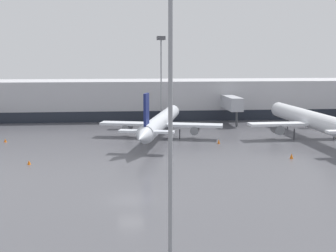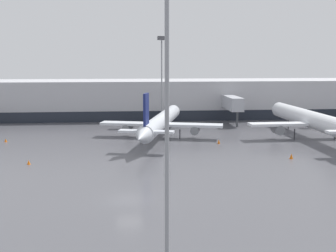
# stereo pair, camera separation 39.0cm
# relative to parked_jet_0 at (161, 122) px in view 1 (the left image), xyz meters

# --- Properties ---
(ground_plane) EXTENTS (320.00, 320.00, 0.00)m
(ground_plane) POSITION_rel_parked_jet_0_xyz_m (-5.67, -33.47, -2.93)
(ground_plane) COLOR #4C4C51
(terminal_building) EXTENTS (160.00, 29.87, 9.00)m
(terminal_building) POSITION_rel_parked_jet_0_xyz_m (-5.74, 28.41, 1.56)
(terminal_building) COLOR #B2B2B7
(terminal_building) RESTS_ON ground_plane
(parked_jet_0) EXTENTS (22.02, 35.38, 8.99)m
(parked_jet_0) POSITION_rel_parked_jet_0_xyz_m (0.00, 0.00, 0.00)
(parked_jet_0) COLOR silver
(parked_jet_0) RESTS_ON ground_plane
(parked_jet_3) EXTENTS (23.11, 39.39, 9.55)m
(parked_jet_3) POSITION_rel_parked_jet_0_xyz_m (26.73, -3.32, 0.36)
(parked_jet_3) COLOR silver
(parked_jet_3) RESTS_ON ground_plane
(traffic_cone_0) EXTENTS (0.50, 0.50, 0.72)m
(traffic_cone_0) POSITION_rel_parked_jet_0_xyz_m (17.27, -17.76, -2.57)
(traffic_cone_0) COLOR orange
(traffic_cone_0) RESTS_ON ground_plane
(traffic_cone_2) EXTENTS (0.47, 0.47, 0.58)m
(traffic_cone_2) POSITION_rel_parked_jet_0_xyz_m (-19.10, -17.81, -2.64)
(traffic_cone_2) COLOR orange
(traffic_cone_2) RESTS_ON ground_plane
(traffic_cone_3) EXTENTS (0.46, 0.46, 0.58)m
(traffic_cone_3) POSITION_rel_parked_jet_0_xyz_m (-26.73, -1.42, -2.64)
(traffic_cone_3) COLOR orange
(traffic_cone_3) RESTS_ON ground_plane
(traffic_cone_4) EXTENTS (0.43, 0.43, 0.71)m
(traffic_cone_4) POSITION_rel_parked_jet_0_xyz_m (9.26, -6.13, -2.58)
(traffic_cone_4) COLOR orange
(traffic_cone_4) RESTS_ON ground_plane
(apron_light_mast_2) EXTENTS (1.80, 1.80, 22.44)m
(apron_light_mast_2) POSITION_rel_parked_jet_0_xyz_m (-2.96, -46.39, 14.29)
(apron_light_mast_2) COLOR gray
(apron_light_mast_2) RESTS_ON ground_plane
(apron_light_mast_4) EXTENTS (1.80, 1.80, 18.88)m
(apron_light_mast_4) POSITION_rel_parked_jet_0_xyz_m (1.46, 17.36, 11.90)
(apron_light_mast_4) COLOR gray
(apron_light_mast_4) RESTS_ON ground_plane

